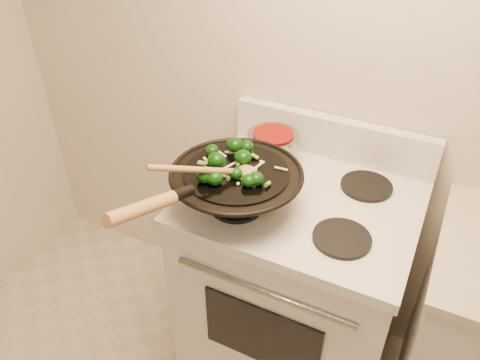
% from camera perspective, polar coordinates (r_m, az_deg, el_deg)
% --- Properties ---
extents(stove, '(0.78, 0.67, 1.08)m').
position_cam_1_polar(stove, '(1.93, 6.66, -12.65)').
color(stove, silver).
rests_on(stove, ground).
extents(wok, '(0.43, 0.71, 0.28)m').
position_cam_1_polar(wok, '(1.50, -0.56, -0.83)').
color(wok, black).
rests_on(wok, stove).
extents(stirfry, '(0.28, 0.26, 0.05)m').
position_cam_1_polar(stirfry, '(1.48, -1.27, 2.08)').
color(stirfry, black).
rests_on(stirfry, wok).
extents(wooden_spoon, '(0.26, 0.29, 0.11)m').
position_cam_1_polar(wooden_spoon, '(1.42, -2.40, 1.16)').
color(wooden_spoon, '#A57540').
rests_on(wooden_spoon, wok).
extents(saucepan, '(0.19, 0.31, 0.11)m').
position_cam_1_polar(saucepan, '(1.74, 4.01, 4.05)').
color(saucepan, gray).
rests_on(saucepan, stove).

